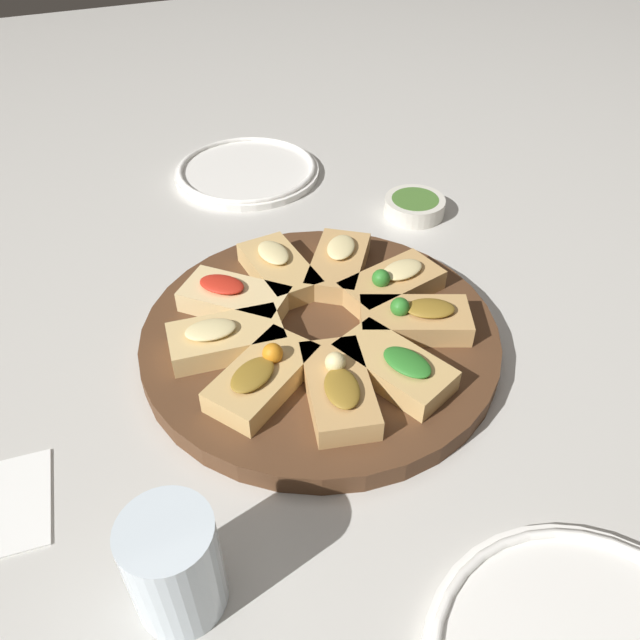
{
  "coord_description": "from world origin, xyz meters",
  "views": [
    {
      "loc": [
        0.47,
        -0.2,
        0.48
      ],
      "look_at": [
        0.0,
        0.0,
        0.04
      ],
      "focal_mm": 35.0,
      "sensor_mm": 36.0,
      "label": 1
    }
  ],
  "objects_px": {
    "plate_left": "(247,170)",
    "water_glass": "(174,565)",
    "serving_board": "(320,337)",
    "dipping_bowl": "(415,206)"
  },
  "relations": [
    {
      "from": "plate_left",
      "to": "water_glass",
      "type": "xyz_separation_m",
      "value": [
        0.63,
        -0.26,
        0.04
      ]
    },
    {
      "from": "serving_board",
      "to": "plate_left",
      "type": "distance_m",
      "value": 0.41
    },
    {
      "from": "water_glass",
      "to": "dipping_bowl",
      "type": "height_order",
      "value": "water_glass"
    },
    {
      "from": "serving_board",
      "to": "dipping_bowl",
      "type": "xyz_separation_m",
      "value": [
        -0.2,
        0.23,
        0.0
      ]
    },
    {
      "from": "water_glass",
      "to": "dipping_bowl",
      "type": "bearing_deg",
      "value": 133.77
    },
    {
      "from": "plate_left",
      "to": "dipping_bowl",
      "type": "relative_size",
      "value": 2.64
    },
    {
      "from": "serving_board",
      "to": "plate_left",
      "type": "height_order",
      "value": "serving_board"
    },
    {
      "from": "serving_board",
      "to": "dipping_bowl",
      "type": "height_order",
      "value": "dipping_bowl"
    },
    {
      "from": "plate_left",
      "to": "water_glass",
      "type": "bearing_deg",
      "value": -22.08
    },
    {
      "from": "serving_board",
      "to": "water_glass",
      "type": "distance_m",
      "value": 0.31
    }
  ]
}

